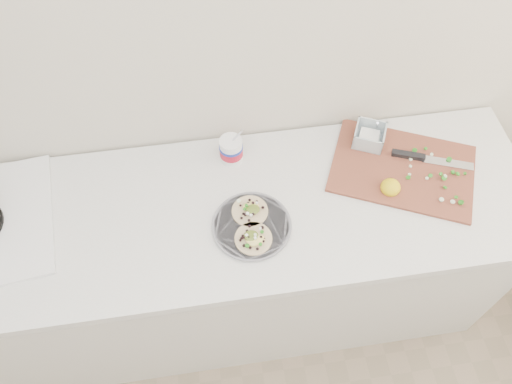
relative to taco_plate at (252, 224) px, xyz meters
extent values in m
cube|color=beige|center=(-0.19, 0.39, 0.38)|extent=(3.50, 0.05, 2.60)
cube|color=silver|center=(-0.19, 0.10, -0.49)|extent=(2.40, 0.62, 0.86)
cube|color=silver|center=(-0.19, 0.08, -0.04)|extent=(2.44, 0.66, 0.04)
cylinder|color=slate|center=(0.00, 0.00, -0.01)|extent=(0.26, 0.26, 0.01)
cylinder|color=slate|center=(0.00, 0.00, -0.01)|extent=(0.27, 0.27, 0.00)
cylinder|color=white|center=(-0.03, 0.30, 0.03)|extent=(0.08, 0.08, 0.10)
cylinder|color=#B01329|center=(-0.03, 0.30, 0.03)|extent=(0.09, 0.09, 0.04)
cylinder|color=#192D99|center=(-0.03, 0.30, 0.05)|extent=(0.09, 0.09, 0.01)
cube|color=brown|center=(0.58, 0.16, -0.01)|extent=(0.61, 0.53, 0.01)
cube|color=white|center=(0.49, 0.30, 0.01)|extent=(0.07, 0.07, 0.03)
ellipsoid|color=yellow|center=(0.51, 0.07, 0.01)|extent=(0.07, 0.07, 0.06)
cube|color=silver|center=(0.75, 0.15, 0.00)|extent=(0.19, 0.10, 0.00)
cube|color=black|center=(0.62, 0.20, 0.00)|extent=(0.12, 0.07, 0.02)
camera|label=1|loc=(-0.11, -0.84, 1.46)|focal=35.00mm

